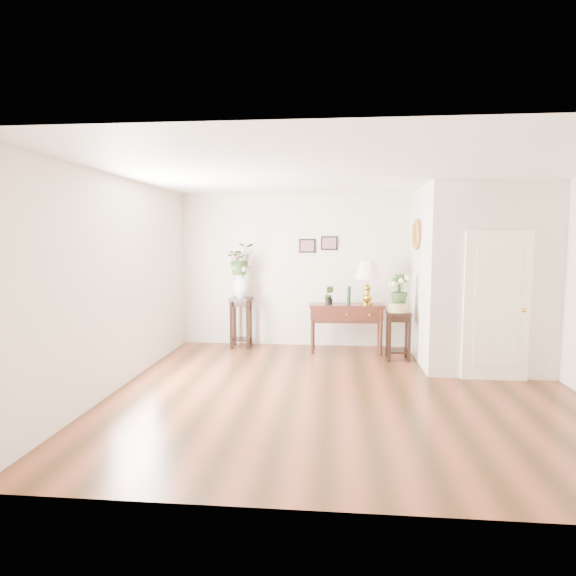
# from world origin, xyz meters

# --- Properties ---
(floor) EXTENTS (6.00, 5.50, 0.02)m
(floor) POSITION_xyz_m (0.00, 0.00, 0.00)
(floor) COLOR brown
(floor) RESTS_ON ground
(ceiling) EXTENTS (6.00, 5.50, 0.02)m
(ceiling) POSITION_xyz_m (0.00, 0.00, 2.80)
(ceiling) COLOR white
(ceiling) RESTS_ON ground
(wall_back) EXTENTS (6.00, 0.02, 2.80)m
(wall_back) POSITION_xyz_m (0.00, 2.75, 1.40)
(wall_back) COLOR beige
(wall_back) RESTS_ON ground
(wall_front) EXTENTS (6.00, 0.02, 2.80)m
(wall_front) POSITION_xyz_m (0.00, -2.75, 1.40)
(wall_front) COLOR beige
(wall_front) RESTS_ON ground
(wall_left) EXTENTS (0.02, 5.50, 2.80)m
(wall_left) POSITION_xyz_m (-3.00, 0.00, 1.40)
(wall_left) COLOR beige
(wall_left) RESTS_ON ground
(partition) EXTENTS (1.80, 1.95, 2.80)m
(partition) POSITION_xyz_m (2.10, 1.77, 1.40)
(partition) COLOR beige
(partition) RESTS_ON floor
(door) EXTENTS (0.90, 0.05, 2.10)m
(door) POSITION_xyz_m (2.10, 0.78, 1.05)
(door) COLOR white
(door) RESTS_ON floor
(art_print_left) EXTENTS (0.30, 0.02, 0.25)m
(art_print_left) POSITION_xyz_m (-0.65, 2.73, 1.85)
(art_print_left) COLOR black
(art_print_left) RESTS_ON wall_back
(art_print_right) EXTENTS (0.30, 0.02, 0.25)m
(art_print_right) POSITION_xyz_m (-0.25, 2.73, 1.90)
(art_print_right) COLOR black
(art_print_right) RESTS_ON wall_back
(wall_ornament) EXTENTS (0.07, 0.51, 0.51)m
(wall_ornament) POSITION_xyz_m (1.16, 1.90, 2.05)
(wall_ornament) COLOR #B07328
(wall_ornament) RESTS_ON partition
(console_table) EXTENTS (1.30, 0.50, 0.85)m
(console_table) POSITION_xyz_m (0.06, 2.20, 0.43)
(console_table) COLOR #3C1611
(console_table) RESTS_ON floor
(table_lamp) EXTENTS (0.47, 0.47, 0.77)m
(table_lamp) POSITION_xyz_m (0.41, 2.20, 1.20)
(table_lamp) COLOR #A88A26
(table_lamp) RESTS_ON console_table
(green_vase) EXTENTS (0.08, 0.08, 0.32)m
(green_vase) POSITION_xyz_m (0.10, 2.20, 1.02)
(green_vase) COLOR #0F3A1F
(green_vase) RESTS_ON console_table
(potted_plant) EXTENTS (0.20, 0.18, 0.30)m
(potted_plant) POSITION_xyz_m (-0.24, 2.20, 1.00)
(potted_plant) COLOR #274A1F
(potted_plant) RESTS_ON console_table
(plant_stand_a) EXTENTS (0.41, 0.41, 0.92)m
(plant_stand_a) POSITION_xyz_m (-1.84, 2.42, 0.46)
(plant_stand_a) COLOR black
(plant_stand_a) RESTS_ON floor
(porcelain_vase) EXTENTS (0.34, 0.34, 0.47)m
(porcelain_vase) POSITION_xyz_m (-1.84, 2.42, 1.14)
(porcelain_vase) COLOR white
(porcelain_vase) RESTS_ON plant_stand_a
(lily_arrangement) EXTENTS (0.62, 0.58, 0.56)m
(lily_arrangement) POSITION_xyz_m (-1.84, 2.42, 1.60)
(lily_arrangement) COLOR #274A1F
(lily_arrangement) RESTS_ON porcelain_vase
(plant_stand_b) EXTENTS (0.38, 0.38, 0.79)m
(plant_stand_b) POSITION_xyz_m (0.90, 1.81, 0.40)
(plant_stand_b) COLOR black
(plant_stand_b) RESTS_ON floor
(ceramic_bowl) EXTENTS (0.41, 0.41, 0.15)m
(ceramic_bowl) POSITION_xyz_m (0.90, 1.81, 0.87)
(ceramic_bowl) COLOR tan
(ceramic_bowl) RESTS_ON plant_stand_b
(narcissus) EXTENTS (0.34, 0.34, 0.50)m
(narcissus) POSITION_xyz_m (0.90, 1.81, 1.16)
(narcissus) COLOR #274A1F
(narcissus) RESTS_ON ceramic_bowl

